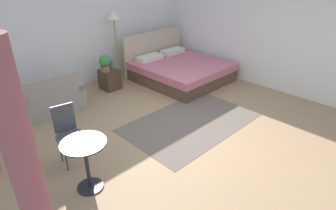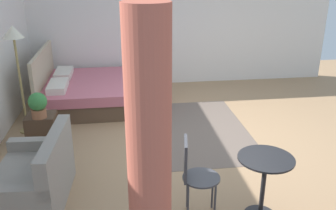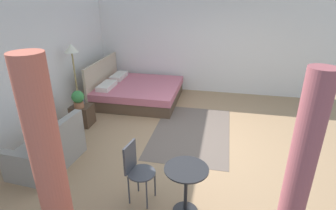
% 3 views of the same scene
% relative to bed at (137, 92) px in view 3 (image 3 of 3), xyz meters
% --- Properties ---
extents(ground_plane, '(9.16, 9.79, 0.02)m').
position_rel_bed_xyz_m(ground_plane, '(-1.87, -1.91, -0.28)').
color(ground_plane, '#9E7A56').
extents(wall_back, '(9.16, 0.12, 2.71)m').
position_rel_bed_xyz_m(wall_back, '(-1.87, 1.48, 1.09)').
color(wall_back, silver).
rests_on(wall_back, ground).
extents(wall_right, '(0.12, 6.79, 2.71)m').
position_rel_bed_xyz_m(wall_right, '(1.21, -1.91, 1.09)').
color(wall_right, silver).
rests_on(wall_right, ground).
extents(area_rug, '(2.54, 1.62, 0.01)m').
position_rel_bed_xyz_m(area_rug, '(-1.48, -1.71, -0.26)').
color(area_rug, '#66564C').
rests_on(area_rug, ground).
extents(bed, '(2.02, 2.16, 1.10)m').
position_rel_bed_xyz_m(bed, '(0.00, 0.00, 0.00)').
color(bed, brown).
rests_on(bed, ground).
extents(couch, '(1.27, 0.86, 0.85)m').
position_rel_bed_xyz_m(couch, '(-3.18, 0.56, 0.02)').
color(couch, gray).
rests_on(couch, ground).
extents(nightstand, '(0.40, 0.43, 0.47)m').
position_rel_bed_xyz_m(nightstand, '(-1.64, 0.76, -0.03)').
color(nightstand, '#473323').
rests_on(nightstand, ground).
extents(potted_plant, '(0.27, 0.27, 0.39)m').
position_rel_bed_xyz_m(potted_plant, '(-1.74, 0.75, 0.41)').
color(potted_plant, '#935B3D').
rests_on(potted_plant, nightstand).
extents(vase, '(0.12, 0.12, 0.23)m').
position_rel_bed_xyz_m(vase, '(-1.52, 0.81, 0.32)').
color(vase, slate).
rests_on(vase, nightstand).
extents(floor_lamp, '(0.31, 0.31, 1.74)m').
position_rel_bed_xyz_m(floor_lamp, '(-1.14, 1.10, 1.21)').
color(floor_lamp, '#99844C').
rests_on(floor_lamp, ground).
extents(balcony_table, '(0.59, 0.59, 0.73)m').
position_rel_bed_xyz_m(balcony_table, '(-3.78, -1.92, 0.24)').
color(balcony_table, black).
rests_on(balcony_table, ground).
extents(cafe_chair_near_window, '(0.46, 0.46, 0.92)m').
position_rel_bed_xyz_m(cafe_chair_near_window, '(-3.66, -1.19, 0.29)').
color(cafe_chair_near_window, '#3F3F44').
rests_on(cafe_chair_near_window, ground).
extents(curtain_left, '(0.21, 0.21, 2.39)m').
position_rel_bed_xyz_m(curtain_left, '(-4.70, -2.95, 0.93)').
color(curtain_left, '#994C51').
rests_on(curtain_left, ground).
extents(curtain_right, '(0.31, 0.31, 2.39)m').
position_rel_bed_xyz_m(curtain_right, '(-4.70, -0.64, 0.93)').
color(curtain_right, '#C15B47').
rests_on(curtain_right, ground).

